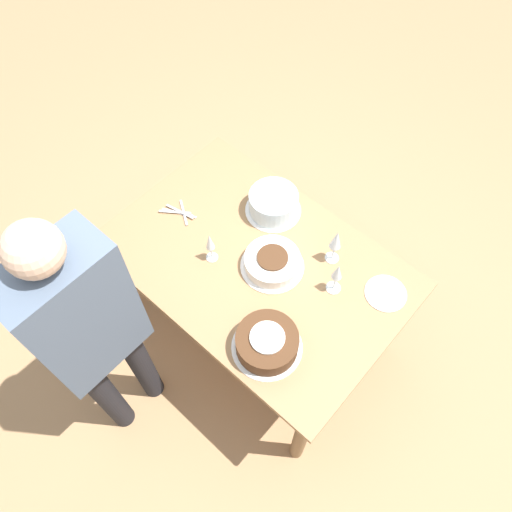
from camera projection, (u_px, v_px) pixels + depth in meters
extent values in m
plane|color=#A87F56|center=(256.00, 324.00, 3.07)|extent=(12.00, 12.00, 0.00)
cube|color=#9E754C|center=(256.00, 263.00, 2.46)|extent=(1.46, 0.98, 0.03)
cylinder|color=brown|center=(122.00, 277.00, 2.84)|extent=(0.07, 0.07, 0.71)
cylinder|color=brown|center=(301.00, 437.00, 2.38)|extent=(0.07, 0.07, 0.71)
cylinder|color=brown|center=(222.00, 193.00, 3.17)|extent=(0.07, 0.07, 0.71)
cylinder|color=brown|center=(397.00, 319.00, 2.71)|extent=(0.07, 0.07, 0.71)
cylinder|color=white|center=(272.00, 266.00, 2.43)|extent=(0.31, 0.31, 0.01)
cylinder|color=white|center=(272.00, 262.00, 2.40)|extent=(0.27, 0.27, 0.07)
cylinder|color=#4C2D19|center=(273.00, 257.00, 2.37)|extent=(0.15, 0.15, 0.01)
cylinder|color=white|center=(267.00, 347.00, 2.21)|extent=(0.32, 0.32, 0.01)
cylinder|color=#4C2D19|center=(267.00, 342.00, 2.17)|extent=(0.28, 0.28, 0.10)
cylinder|color=white|center=(267.00, 338.00, 2.12)|extent=(0.15, 0.15, 0.01)
cylinder|color=white|center=(273.00, 210.00, 2.61)|extent=(0.29, 0.29, 0.01)
cylinder|color=silver|center=(273.00, 203.00, 2.56)|extent=(0.25, 0.25, 0.12)
cylinder|color=silver|center=(332.00, 258.00, 2.46)|extent=(0.07, 0.07, 0.00)
cylinder|color=silver|center=(333.00, 252.00, 2.41)|extent=(0.01, 0.01, 0.11)
cone|color=silver|center=(336.00, 239.00, 2.32)|extent=(0.06, 0.06, 0.11)
cylinder|color=silver|center=(333.00, 288.00, 2.37)|extent=(0.07, 0.07, 0.00)
cylinder|color=silver|center=(335.00, 282.00, 2.32)|extent=(0.01, 0.01, 0.11)
cone|color=silver|center=(338.00, 271.00, 2.24)|extent=(0.05, 0.05, 0.09)
cylinder|color=silver|center=(212.00, 257.00, 2.46)|extent=(0.06, 0.06, 0.00)
cylinder|color=silver|center=(211.00, 252.00, 2.42)|extent=(0.01, 0.01, 0.09)
cone|color=silver|center=(210.00, 241.00, 2.34)|extent=(0.04, 0.04, 0.10)
cylinder|color=white|center=(386.00, 293.00, 2.35)|extent=(0.20, 0.20, 0.01)
cube|color=silver|center=(177.00, 212.00, 2.61)|extent=(0.16, 0.09, 0.00)
cube|color=silver|center=(181.00, 214.00, 2.60)|extent=(0.16, 0.08, 0.00)
cube|color=silver|center=(184.00, 212.00, 2.60)|extent=(0.15, 0.10, 0.00)
cube|color=silver|center=(175.00, 212.00, 2.60)|extent=(0.14, 0.11, 0.00)
cube|color=silver|center=(180.00, 211.00, 2.59)|extent=(0.17, 0.04, 0.00)
cylinder|color=#232328|center=(106.00, 395.00, 2.43)|extent=(0.11, 0.11, 0.82)
cylinder|color=#232328|center=(140.00, 363.00, 2.52)|extent=(0.11, 0.11, 0.82)
cube|color=slate|center=(78.00, 313.00, 1.84)|extent=(0.22, 0.40, 0.68)
sphere|color=#DBB293|center=(33.00, 249.00, 1.47)|extent=(0.19, 0.19, 0.19)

